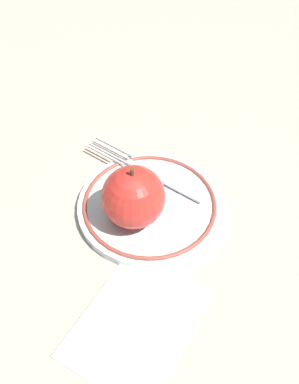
% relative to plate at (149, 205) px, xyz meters
% --- Properties ---
extents(ground_plane, '(2.00, 2.00, 0.00)m').
position_rel_plate_xyz_m(ground_plane, '(-0.02, -0.02, -0.01)').
color(ground_plane, '#B8A393').
extents(plate, '(0.19, 0.19, 0.01)m').
position_rel_plate_xyz_m(plate, '(0.00, 0.00, 0.00)').
color(plate, silver).
rests_on(plate, ground_plane).
extents(apple_red_whole, '(0.08, 0.08, 0.09)m').
position_rel_plate_xyz_m(apple_red_whole, '(0.03, 0.00, 0.05)').
color(apple_red_whole, red).
rests_on(apple_red_whole, plate).
extents(fork, '(0.05, 0.19, 0.00)m').
position_rel_plate_xyz_m(fork, '(-0.04, -0.04, 0.01)').
color(fork, silver).
rests_on(fork, plate).
extents(napkin_folded, '(0.18, 0.15, 0.01)m').
position_rel_plate_xyz_m(napkin_folded, '(0.12, 0.10, -0.00)').
color(napkin_folded, white).
rests_on(napkin_folded, ground_plane).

